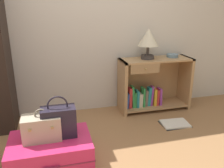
{
  "coord_description": "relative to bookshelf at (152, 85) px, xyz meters",
  "views": [
    {
      "loc": [
        -0.45,
        -1.61,
        1.4
      ],
      "look_at": [
        0.2,
        0.85,
        0.55
      ],
      "focal_mm": 38.41,
      "sensor_mm": 36.0,
      "label": 1
    }
  ],
  "objects": [
    {
      "name": "back_wall",
      "position": [
        -0.87,
        0.24,
        0.96
      ],
      "size": [
        6.4,
        0.1,
        2.6
      ],
      "primitive_type": "cube",
      "color": "beige",
      "rests_on": "ground_plane"
    },
    {
      "name": "table_lamp",
      "position": [
        -0.08,
        -0.0,
        0.63
      ],
      "size": [
        0.27,
        0.27,
        0.39
      ],
      "color": "#3D3838",
      "rests_on": "bookshelf"
    },
    {
      "name": "open_book_on_floor",
      "position": [
        0.1,
        -0.53,
        -0.34
      ],
      "size": [
        0.35,
        0.26,
        0.02
      ],
      "color": "white",
      "rests_on": "ground_plane"
    },
    {
      "name": "bookshelf",
      "position": [
        0.0,
        0.0,
        0.0
      ],
      "size": [
        0.97,
        0.36,
        0.71
      ],
      "color": "tan",
      "rests_on": "ground_plane"
    },
    {
      "name": "handbag",
      "position": [
        -1.29,
        -0.88,
        0.05
      ],
      "size": [
        0.31,
        0.16,
        0.39
      ],
      "color": "#231E2D",
      "rests_on": "suitcase_large"
    },
    {
      "name": "bowl",
      "position": [
        0.29,
        0.02,
        0.39
      ],
      "size": [
        0.15,
        0.15,
        0.04
      ],
      "primitive_type": "cylinder",
      "color": "slate",
      "rests_on": "bookshelf"
    },
    {
      "name": "suitcase_large",
      "position": [
        -1.38,
        -0.92,
        -0.22
      ],
      "size": [
        0.74,
        0.52,
        0.25
      ],
      "color": "#DB2860",
      "rests_on": "ground_plane"
    },
    {
      "name": "train_case",
      "position": [
        -1.44,
        -0.9,
        0.02
      ],
      "size": [
        0.33,
        0.2,
        0.3
      ],
      "color": "#B7A88E",
      "rests_on": "suitcase_large"
    }
  ]
}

